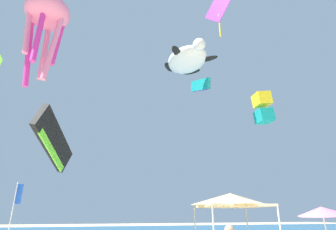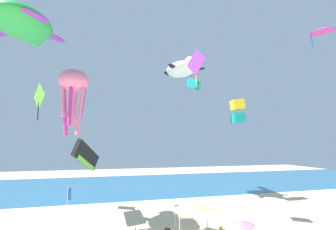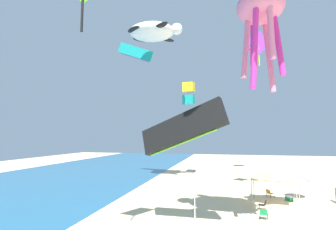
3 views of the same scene
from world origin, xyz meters
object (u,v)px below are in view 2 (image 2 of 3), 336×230
object	(u,v)px
kite_diamond_purple	(196,64)
kite_box_yellow	(238,111)
canopy_tent	(194,207)
kite_delta_magenta	(322,30)
kite_diamond_lime	(39,97)
kite_parafoil_teal	(193,84)
kite_turtle_white	(182,69)
beach_umbrella	(241,223)
banner_flag	(68,203)
kite_octopus_pink	(74,84)
kite_parafoil_black	(86,156)
kite_turtle_green	(23,24)

from	to	relation	value
kite_diamond_purple	kite_box_yellow	world-z (taller)	kite_diamond_purple
kite_diamond_purple	canopy_tent	bearing A→B (deg)	117.02
kite_delta_magenta	kite_diamond_lime	bearing A→B (deg)	-140.49
kite_parafoil_teal	kite_turtle_white	bearing A→B (deg)	-46.03
canopy_tent	kite_turtle_white	bearing A→B (deg)	76.20
beach_umbrella	kite_turtle_white	size ratio (longest dim) A/B	0.35
beach_umbrella	kite_turtle_white	xyz separation A→B (m)	(0.48, 15.02, 16.41)
kite_turtle_white	kite_delta_magenta	bearing A→B (deg)	38.41
banner_flag	kite_delta_magenta	bearing A→B (deg)	-13.89
kite_octopus_pink	canopy_tent	bearing A→B (deg)	142.80
kite_parafoil_black	kite_box_yellow	world-z (taller)	kite_box_yellow
beach_umbrella	kite_parafoil_teal	world-z (taller)	kite_parafoil_teal
kite_parafoil_teal	beach_umbrella	bearing A→B (deg)	-14.72
kite_diamond_lime	kite_diamond_purple	bearing A→B (deg)	-153.39
kite_parafoil_black	kite_diamond_purple	bearing A→B (deg)	-105.27
kite_box_yellow	kite_delta_magenta	size ratio (longest dim) A/B	0.94
kite_octopus_pink	kite_diamond_lime	xyz separation A→B (m)	(-4.68, 7.82, 0.16)
beach_umbrella	kite_turtle_white	distance (m)	22.25
kite_turtle_green	kite_turtle_white	world-z (taller)	kite_turtle_white
kite_parafoil_teal	kite_box_yellow	bearing A→B (deg)	25.50
banner_flag	kite_box_yellow	world-z (taller)	kite_box_yellow
kite_turtle_green	kite_octopus_pink	size ratio (longest dim) A/B	1.31
canopy_tent	banner_flag	world-z (taller)	banner_flag
kite_turtle_green	kite_diamond_lime	world-z (taller)	kite_turtle_green
beach_umbrella	kite_box_yellow	distance (m)	17.08
canopy_tent	kite_octopus_pink	bearing A→B (deg)	168.14
kite_octopus_pink	kite_parafoil_teal	world-z (taller)	kite_parafoil_teal
kite_parafoil_black	kite_octopus_pink	world-z (taller)	kite_octopus_pink
kite_diamond_purple	kite_box_yellow	xyz separation A→B (m)	(9.11, 8.16, -2.96)
kite_parafoil_teal	kite_diamond_lime	world-z (taller)	kite_parafoil_teal
banner_flag	kite_parafoil_black	world-z (taller)	kite_parafoil_black
kite_box_yellow	kite_parafoil_black	bearing A→B (deg)	-76.36
kite_turtle_green	kite_box_yellow	world-z (taller)	kite_turtle_green
kite_octopus_pink	kite_parafoil_teal	distance (m)	21.34
canopy_tent	kite_turtle_white	size ratio (longest dim) A/B	0.61
canopy_tent	kite_turtle_white	distance (m)	20.20
kite_turtle_green	kite_octopus_pink	xyz separation A→B (m)	(4.56, -1.02, -5.32)
canopy_tent	kite_box_yellow	xyz separation A→B (m)	(9.73, 8.86, 9.54)
banner_flag	canopy_tent	bearing A→B (deg)	-28.63
kite_turtle_white	kite_diamond_lime	bearing A→B (deg)	-86.74
canopy_tent	kite_box_yellow	bearing A→B (deg)	42.31
kite_parafoil_teal	kite_diamond_lime	xyz separation A→B (m)	(-20.69, -5.55, -4.34)
kite_parafoil_teal	kite_diamond_lime	bearing A→B (deg)	-78.88
canopy_tent	kite_delta_magenta	xyz separation A→B (m)	(14.39, -0.42, 17.10)
kite_parafoil_black	beach_umbrella	bearing A→B (deg)	-113.24
kite_diamond_lime	canopy_tent	bearing A→B (deg)	-156.36
kite_diamond_purple	kite_parafoil_teal	bearing A→B (deg)	-41.33
kite_turtle_green	kite_parafoil_teal	distance (m)	24.01
canopy_tent	beach_umbrella	world-z (taller)	canopy_tent
kite_delta_magenta	kite_diamond_lime	world-z (taller)	kite_delta_magenta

